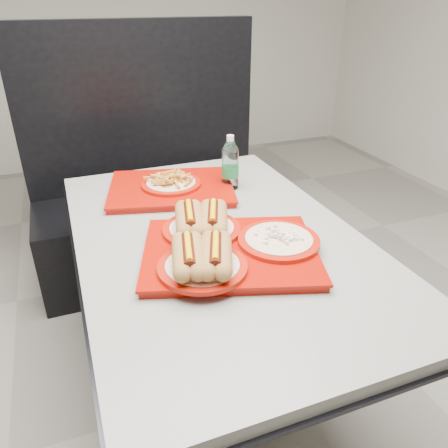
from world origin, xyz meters
name	(u,v)px	position (x,y,z in m)	size (l,w,h in m)	color
ground	(219,393)	(0.00, 0.00, 0.00)	(6.00, 6.00, 0.00)	gray
diner_table	(218,276)	(0.00, 0.00, 0.58)	(0.92, 1.42, 0.75)	black
booth_bench	(153,201)	(0.00, 1.09, 0.40)	(1.30, 0.57, 1.35)	black
tray_near	(223,244)	(-0.03, -0.13, 0.79)	(0.62, 0.54, 0.11)	#960D04
tray_far	(171,185)	(-0.05, 0.40, 0.78)	(0.57, 0.49, 0.10)	#960D04
water_bottle	(230,166)	(0.18, 0.36, 0.85)	(0.07, 0.07, 0.22)	silver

